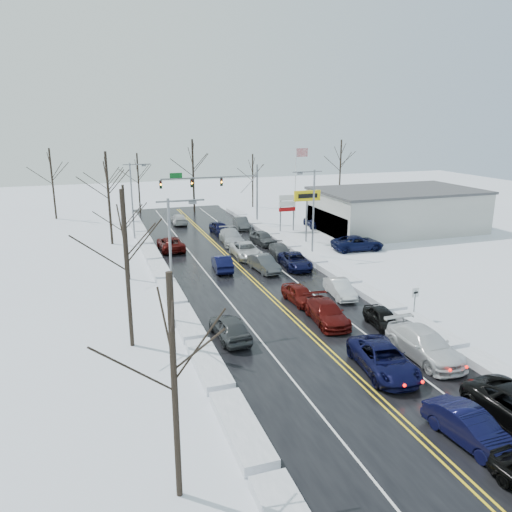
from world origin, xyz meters
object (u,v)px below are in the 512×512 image
object	(u,v)px
traffic_signal_mast	(221,185)
flagpole	(297,177)
oncoming_car_0	(222,270)
tires_plus_sign	(307,199)
dealership_building	(396,210)

from	to	relation	value
traffic_signal_mast	flagpole	distance (m)	11.90
traffic_signal_mast	oncoming_car_0	bearing A→B (deg)	-104.80
traffic_signal_mast	tires_plus_sign	distance (m)	13.92
flagpole	tires_plus_sign	bearing A→B (deg)	-108.44
traffic_signal_mast	dealership_building	distance (m)	23.01
tires_plus_sign	flagpole	size ratio (longest dim) A/B	0.60
traffic_signal_mast	dealership_building	bearing A→B (deg)	-25.95
traffic_signal_mast	tires_plus_sign	bearing A→B (deg)	-59.54
traffic_signal_mast	dealership_building	xyz separation A→B (m)	(20.53, -9.99, -2.82)
flagpole	oncoming_car_0	xyz separation A→B (m)	(-17.03, -22.08, -5.93)
oncoming_car_0	traffic_signal_mast	bearing A→B (deg)	-98.63
flagpole	oncoming_car_0	size ratio (longest dim) A/B	2.22
tires_plus_sign	dealership_building	xyz separation A→B (m)	(13.48, 2.01, -2.34)
dealership_building	traffic_signal_mast	bearing A→B (deg)	154.05
traffic_signal_mast	flagpole	bearing A→B (deg)	9.73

